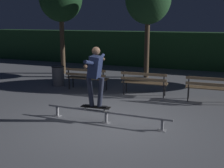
% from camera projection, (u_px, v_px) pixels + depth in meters
% --- Properties ---
extents(ground_plane, '(90.00, 90.00, 0.00)m').
position_uv_depth(ground_plane, '(107.00, 122.00, 7.33)').
color(ground_plane, slate).
extents(hedge_backdrop, '(24.00, 1.20, 1.97)m').
position_uv_depth(hedge_backdrop, '(171.00, 50.00, 15.68)').
color(hedge_backdrop, '#234C28').
rests_on(hedge_backdrop, ground).
extents(grind_rail, '(3.44, 0.18, 0.31)m').
position_uv_depth(grind_rail, '(106.00, 114.00, 7.23)').
color(grind_rail, '#9E9EA3').
rests_on(grind_rail, ground).
extents(skateboard, '(0.79, 0.27, 0.09)m').
position_uv_depth(skateboard, '(96.00, 107.00, 7.30)').
color(skateboard, black).
rests_on(skateboard, grind_rail).
extents(skateboarder, '(0.63, 1.41, 1.56)m').
position_uv_depth(skateboarder, '(95.00, 72.00, 7.09)').
color(skateboarder, black).
rests_on(skateboarder, skateboard).
extents(park_bench_leftmost, '(1.62, 0.48, 0.88)m').
position_uv_depth(park_bench_leftmost, '(87.00, 76.00, 10.54)').
color(park_bench_leftmost, black).
rests_on(park_bench_leftmost, ground).
extents(park_bench_left_center, '(1.62, 0.48, 0.88)m').
position_uv_depth(park_bench_left_center, '(144.00, 81.00, 9.76)').
color(park_bench_left_center, black).
rests_on(park_bench_left_center, ground).
extents(park_bench_right_center, '(1.62, 0.48, 0.88)m').
position_uv_depth(park_bench_right_center, '(211.00, 86.00, 8.97)').
color(park_bench_right_center, black).
rests_on(park_bench_right_center, ground).
extents(trash_can, '(0.52, 0.52, 0.80)m').
position_uv_depth(trash_can, '(58.00, 76.00, 11.34)').
color(trash_can, slate).
rests_on(trash_can, ground).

